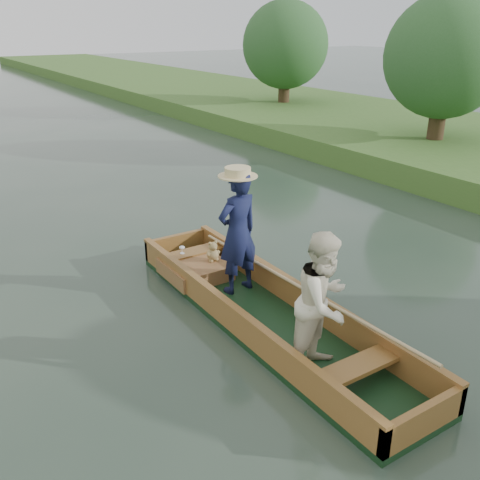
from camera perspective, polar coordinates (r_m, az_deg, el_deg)
ground at (r=6.92m, az=2.74°, el=-8.89°), size 120.00×120.00×0.00m
trees_far at (r=12.75m, az=-6.20°, el=18.04°), size 22.11×12.81×4.60m
punt at (r=6.60m, az=3.03°, el=-4.91°), size 1.15×5.00×1.83m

